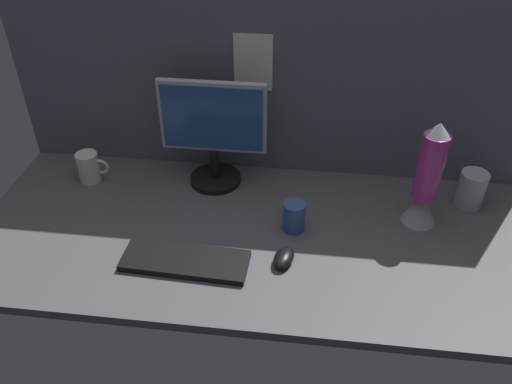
{
  "coord_description": "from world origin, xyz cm",
  "views": [
    {
      "loc": [
        13.78,
        -126.13,
        109.18
      ],
      "look_at": [
        -7.63,
        0.0,
        14.0
      ],
      "focal_mm": 37.04,
      "sensor_mm": 36.0,
      "label": 1
    }
  ],
  "objects_px": {
    "keyboard": "(185,261)",
    "mouse": "(284,258)",
    "mug_steel": "(471,189)",
    "mug_ceramic_blue": "(294,216)",
    "lava_lamp": "(427,183)",
    "mug_ceramic_white": "(89,167)",
    "monitor": "(213,130)"
  },
  "relations": [
    {
      "from": "keyboard",
      "to": "lava_lamp",
      "type": "relative_size",
      "value": 1.03
    },
    {
      "from": "mug_steel",
      "to": "mug_ceramic_white",
      "type": "xyz_separation_m",
      "value": [
        -1.3,
        -0.02,
        -0.01
      ]
    },
    {
      "from": "keyboard",
      "to": "mug_steel",
      "type": "relative_size",
      "value": 2.94
    },
    {
      "from": "keyboard",
      "to": "monitor",
      "type": "bearing_deg",
      "value": 90.67
    },
    {
      "from": "keyboard",
      "to": "mug_ceramic_white",
      "type": "relative_size",
      "value": 3.3
    },
    {
      "from": "mouse",
      "to": "mug_ceramic_blue",
      "type": "relative_size",
      "value": 0.97
    },
    {
      "from": "mug_ceramic_blue",
      "to": "mug_ceramic_white",
      "type": "bearing_deg",
      "value": 166.29
    },
    {
      "from": "mouse",
      "to": "mug_ceramic_white",
      "type": "distance_m",
      "value": 0.79
    },
    {
      "from": "monitor",
      "to": "lava_lamp",
      "type": "distance_m",
      "value": 0.71
    },
    {
      "from": "keyboard",
      "to": "mug_ceramic_blue",
      "type": "relative_size",
      "value": 3.74
    },
    {
      "from": "keyboard",
      "to": "mug_ceramic_blue",
      "type": "bearing_deg",
      "value": 35.08
    },
    {
      "from": "mouse",
      "to": "mug_ceramic_white",
      "type": "xyz_separation_m",
      "value": [
        -0.71,
        0.33,
        0.04
      ]
    },
    {
      "from": "mouse",
      "to": "lava_lamp",
      "type": "xyz_separation_m",
      "value": [
        0.42,
        0.24,
        0.13
      ]
    },
    {
      "from": "monitor",
      "to": "lava_lamp",
      "type": "bearing_deg",
      "value": -11.87
    },
    {
      "from": "mug_ceramic_white",
      "to": "lava_lamp",
      "type": "distance_m",
      "value": 1.14
    },
    {
      "from": "mug_steel",
      "to": "mug_ceramic_blue",
      "type": "xyz_separation_m",
      "value": [
        -0.57,
        -0.19,
        -0.01
      ]
    },
    {
      "from": "mug_ceramic_blue",
      "to": "lava_lamp",
      "type": "relative_size",
      "value": 0.28
    },
    {
      "from": "mug_steel",
      "to": "lava_lamp",
      "type": "bearing_deg",
      "value": -148.57
    },
    {
      "from": "keyboard",
      "to": "mug_ceramic_blue",
      "type": "xyz_separation_m",
      "value": [
        0.3,
        0.2,
        0.04
      ]
    },
    {
      "from": "monitor",
      "to": "mug_ceramic_white",
      "type": "distance_m",
      "value": 0.47
    },
    {
      "from": "mug_steel",
      "to": "mug_ceramic_blue",
      "type": "height_order",
      "value": "mug_steel"
    },
    {
      "from": "mug_steel",
      "to": "mug_ceramic_blue",
      "type": "distance_m",
      "value": 0.6
    },
    {
      "from": "monitor",
      "to": "mug_steel",
      "type": "bearing_deg",
      "value": -2.53
    },
    {
      "from": "keyboard",
      "to": "mouse",
      "type": "xyz_separation_m",
      "value": [
        0.29,
        0.04,
        0.01
      ]
    },
    {
      "from": "keyboard",
      "to": "mug_ceramic_white",
      "type": "bearing_deg",
      "value": 141.19
    },
    {
      "from": "keyboard",
      "to": "mouse",
      "type": "relative_size",
      "value": 3.85
    },
    {
      "from": "mug_ceramic_blue",
      "to": "mug_ceramic_white",
      "type": "relative_size",
      "value": 0.88
    },
    {
      "from": "mug_ceramic_white",
      "to": "lava_lamp",
      "type": "xyz_separation_m",
      "value": [
        1.13,
        -0.09,
        0.1
      ]
    },
    {
      "from": "mug_ceramic_blue",
      "to": "keyboard",
      "type": "bearing_deg",
      "value": -147.25
    },
    {
      "from": "mug_steel",
      "to": "mug_ceramic_white",
      "type": "bearing_deg",
      "value": -179.29
    },
    {
      "from": "mug_ceramic_blue",
      "to": "monitor",
      "type": "bearing_deg",
      "value": 141.39
    },
    {
      "from": "lava_lamp",
      "to": "mug_ceramic_white",
      "type": "bearing_deg",
      "value": 175.42
    }
  ]
}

